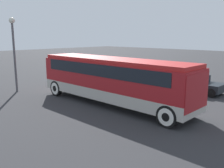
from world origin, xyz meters
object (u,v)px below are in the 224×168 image
at_px(parked_car_far, 116,77).
at_px(tour_bus, 113,77).
at_px(parked_car_mid, 154,76).
at_px(lamp_post, 14,44).
at_px(parked_car_near, 193,83).

bearing_deg(parked_car_far, tour_bus, -48.37).
relative_size(parked_car_mid, lamp_post, 0.79).
height_order(parked_car_mid, lamp_post, lamp_post).
distance_m(parked_car_near, lamp_post, 13.93).
relative_size(parked_car_near, lamp_post, 0.79).
height_order(parked_car_near, lamp_post, lamp_post).
bearing_deg(parked_car_near, tour_bus, -105.54).
xyz_separation_m(tour_bus, lamp_post, (-7.97, -2.47, 1.92)).
height_order(parked_car_near, parked_car_mid, parked_car_mid).
bearing_deg(parked_car_far, lamp_post, -114.08).
bearing_deg(lamp_post, parked_car_near, 43.43).
height_order(tour_bus, lamp_post, lamp_post).
distance_m(parked_car_near, parked_car_far, 6.71).
xyz_separation_m(parked_car_mid, lamp_post, (-5.82, -10.02, 2.98)).
bearing_deg(parked_car_near, lamp_post, -136.57).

